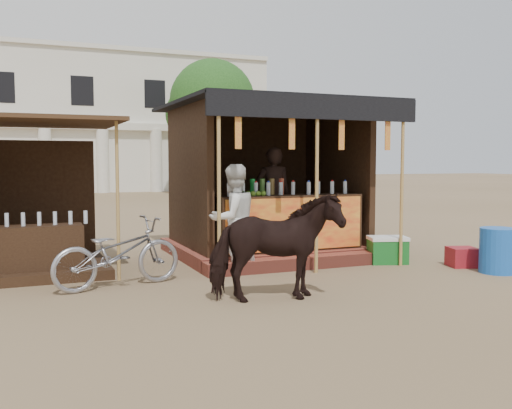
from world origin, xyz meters
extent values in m
plane|color=#846B4C|center=(0.00, 0.00, 0.00)|extent=(120.00, 120.00, 0.00)
cube|color=#963F31|center=(1.00, 3.50, 0.11)|extent=(3.40, 2.80, 0.22)
cube|color=#963F31|center=(1.00, 1.95, 0.10)|extent=(3.40, 0.35, 0.20)
cube|color=#342112|center=(1.00, 2.55, 0.69)|extent=(2.60, 0.55, 0.95)
cube|color=red|center=(1.00, 2.27, 0.69)|extent=(2.50, 0.02, 0.88)
cube|color=#342112|center=(1.00, 4.75, 1.47)|extent=(3.00, 0.12, 2.50)
cube|color=#342112|center=(-0.50, 3.50, 1.47)|extent=(0.12, 2.50, 2.50)
cube|color=#342112|center=(2.50, 3.50, 1.47)|extent=(0.12, 2.50, 2.50)
cube|color=black|center=(1.00, 3.30, 2.75)|extent=(3.60, 3.60, 0.06)
cube|color=black|center=(1.00, 1.52, 2.57)|extent=(3.60, 0.06, 0.36)
cylinder|color=tan|center=(-0.60, 1.55, 1.38)|extent=(0.06, 0.06, 2.75)
cylinder|color=tan|center=(1.00, 1.55, 1.38)|extent=(0.06, 0.06, 2.75)
cylinder|color=tan|center=(2.60, 1.55, 1.38)|extent=(0.06, 0.06, 2.75)
cube|color=red|center=(-0.30, 1.55, 2.20)|extent=(0.10, 0.02, 0.55)
cube|color=red|center=(0.57, 1.55, 2.20)|extent=(0.10, 0.02, 0.55)
cube|color=red|center=(1.43, 1.55, 2.20)|extent=(0.10, 0.02, 0.55)
cube|color=red|center=(2.30, 1.55, 2.20)|extent=(0.10, 0.02, 0.55)
imported|color=black|center=(1.18, 3.60, 1.11)|extent=(0.76, 0.64, 1.79)
cube|color=#342112|center=(-3.00, 3.20, 0.07)|extent=(2.00, 2.00, 0.15)
cube|color=#342112|center=(-3.00, 4.15, 1.05)|extent=(1.90, 0.10, 2.10)
cube|color=#472D19|center=(-3.00, 3.10, 2.35)|extent=(2.40, 2.40, 0.06)
cylinder|color=tan|center=(-1.95, 2.15, 1.18)|extent=(0.05, 0.05, 2.35)
cube|color=#342112|center=(-3.00, 2.70, 0.40)|extent=(1.20, 0.50, 0.80)
imported|color=black|center=(-0.35, 0.13, 0.68)|extent=(1.70, 0.95, 1.36)
imported|color=#9898A0|center=(-2.04, 1.67, 0.48)|extent=(1.94, 1.06, 0.97)
imported|color=white|center=(-0.22, 2.00, 0.85)|extent=(0.97, 0.84, 1.70)
cylinder|color=blue|center=(3.63, 0.47, 0.35)|extent=(0.63, 0.63, 0.71)
cube|color=maroon|center=(3.50, 1.09, 0.16)|extent=(0.54, 0.53, 0.32)
cube|color=#166521|center=(2.54, 1.83, 0.20)|extent=(0.72, 0.59, 0.40)
cube|color=white|center=(2.54, 1.83, 0.43)|extent=(0.74, 0.62, 0.06)
cube|color=silver|center=(-2.00, 30.00, 4.00)|extent=(26.00, 7.00, 8.00)
cube|color=silver|center=(-2.00, 26.40, 3.70)|extent=(26.00, 0.50, 0.40)
cube|color=silver|center=(-2.00, 26.50, 8.05)|extent=(26.00, 0.30, 0.25)
cylinder|color=silver|center=(-2.00, 26.40, 1.80)|extent=(0.70, 0.70, 3.60)
cylinder|color=silver|center=(1.00, 26.40, 1.80)|extent=(0.70, 0.70, 3.60)
cylinder|color=silver|center=(4.00, 26.40, 1.80)|extent=(0.70, 0.70, 3.60)
cylinder|color=silver|center=(7.00, 26.40, 1.80)|extent=(0.70, 0.70, 3.60)
cylinder|color=silver|center=(10.00, 26.40, 1.80)|extent=(0.70, 0.70, 3.60)
cylinder|color=#382314|center=(6.00, 22.00, 2.00)|extent=(0.50, 0.50, 4.00)
sphere|color=#306522|center=(6.00, 22.00, 4.80)|extent=(4.40, 4.40, 4.40)
sphere|color=#306522|center=(5.20, 22.60, 4.20)|extent=(2.99, 2.99, 2.99)
camera|label=1|loc=(-3.24, -6.25, 1.74)|focal=40.00mm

